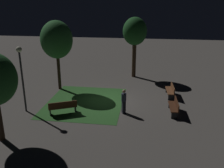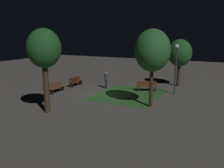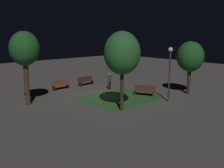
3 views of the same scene
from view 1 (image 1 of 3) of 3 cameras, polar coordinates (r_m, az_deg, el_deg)
The scene contains 9 objects.
ground_plane at distance 18.21m, azimuth -1.25°, elevation -3.74°, with size 60.00×60.00×0.00m, color #56514C.
grass_lawn at distance 17.98m, azimuth -6.14°, elevation -4.14°, with size 6.27×5.31×0.01m, color #2D6028.
bench_front_left at distance 16.54m, azimuth 14.06°, elevation -4.96°, with size 1.81×0.54×0.88m.
bench_near_trees at distance 19.31m, azimuth 13.27°, elevation -1.38°, with size 1.82×0.57×0.88m.
bench_corner at distance 16.27m, azimuth -11.19°, elevation -5.15°, with size 1.21×1.83×0.88m.
tree_left_canopy at distance 19.96m, azimuth -12.54°, elevation 9.79°, with size 2.48×2.48×5.49m.
tree_near_wall at distance 22.94m, azimuth 5.23°, elevation 11.67°, with size 2.17×2.17×5.50m.
lamp_post_plaza_west at distance 16.52m, azimuth -20.05°, elevation 3.45°, with size 0.36×0.36×4.28m.
pedestrian at distance 15.94m, azimuth 2.71°, elevation -3.87°, with size 0.34×0.32×1.61m.
Camera 1 is at (-16.57, -2.78, 7.03)m, focal length 40.03 mm.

